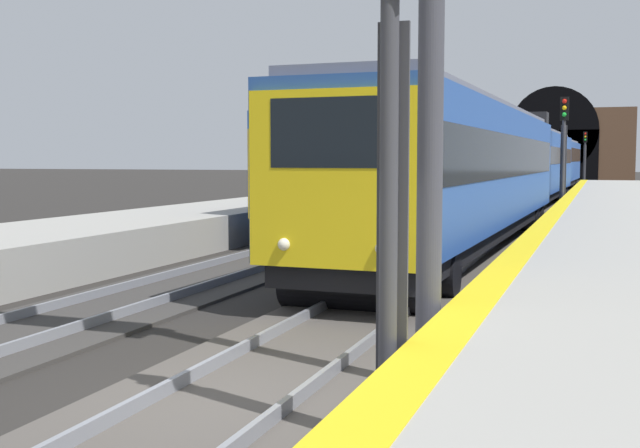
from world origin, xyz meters
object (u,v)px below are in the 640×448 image
railway_signal_far (585,153)px  train_adjacent_platform (474,162)px  railway_signal_near (390,105)px  train_main_approaching (529,164)px  catenary_mast_near (298,137)px  railway_signal_mid (564,144)px

railway_signal_far → train_adjacent_platform: bearing=-11.7°
railway_signal_near → train_main_approaching: bearing=-177.0°
train_adjacent_platform → catenary_mast_near: 16.22m
railway_signal_near → catenary_mast_near: 33.23m
railway_signal_mid → catenary_mast_near: bearing=-87.5°
train_main_approaching → catenary_mast_near: size_ratio=8.76×
train_main_approaching → catenary_mast_near: 12.14m
train_adjacent_platform → railway_signal_near: size_ratio=12.79×
railway_signal_far → catenary_mast_near: 46.31m
train_adjacent_platform → railway_signal_near: 45.89m
train_adjacent_platform → train_main_approaching: bearing=24.2°
train_adjacent_platform → railway_signal_far: bearing=168.1°
train_adjacent_platform → railway_signal_far: (29.74, -6.18, 0.81)m
train_adjacent_platform → railway_signal_far: size_ratio=12.28×
catenary_mast_near → train_main_approaching: bearing=-64.0°
railway_signal_near → railway_signal_mid: railway_signal_mid is taller
catenary_mast_near → railway_signal_far: bearing=-16.0°
railway_signal_mid → railway_signal_far: (43.97, 0.00, -0.09)m
train_main_approaching → train_adjacent_platform: size_ratio=0.98×
railway_signal_mid → railway_signal_near: bearing=0.0°
train_main_approaching → railway_signal_far: (39.23, -1.90, 0.83)m
railway_signal_near → railway_signal_far: railway_signal_far is taller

